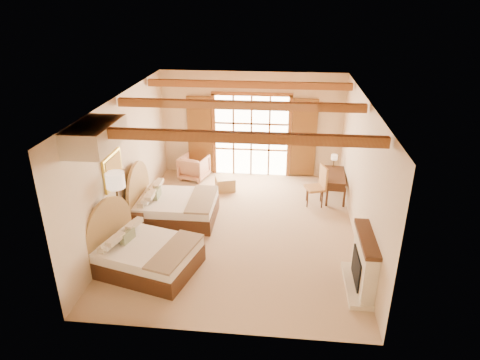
# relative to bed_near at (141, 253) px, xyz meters

# --- Properties ---
(floor) EXTENTS (7.00, 7.00, 0.00)m
(floor) POSITION_rel_bed_near_xyz_m (1.86, 1.83, -0.39)
(floor) COLOR tan
(floor) RESTS_ON ground
(wall_back) EXTENTS (5.50, 0.00, 5.50)m
(wall_back) POSITION_rel_bed_near_xyz_m (1.86, 5.33, 1.21)
(wall_back) COLOR beige
(wall_back) RESTS_ON ground
(wall_left) EXTENTS (0.00, 7.00, 7.00)m
(wall_left) POSITION_rel_bed_near_xyz_m (-0.89, 1.83, 1.21)
(wall_left) COLOR beige
(wall_left) RESTS_ON ground
(wall_right) EXTENTS (0.00, 7.00, 7.00)m
(wall_right) POSITION_rel_bed_near_xyz_m (4.61, 1.83, 1.21)
(wall_right) COLOR beige
(wall_right) RESTS_ON ground
(ceiling) EXTENTS (7.00, 7.00, 0.00)m
(ceiling) POSITION_rel_bed_near_xyz_m (1.86, 1.83, 2.81)
(ceiling) COLOR #A86538
(ceiling) RESTS_ON ground
(ceiling_beams) EXTENTS (5.39, 4.60, 0.18)m
(ceiling_beams) POSITION_rel_bed_near_xyz_m (1.86, 1.83, 2.69)
(ceiling_beams) COLOR olive
(ceiling_beams) RESTS_ON ceiling
(french_doors) EXTENTS (3.95, 0.08, 2.60)m
(french_doors) POSITION_rel_bed_near_xyz_m (1.86, 5.27, 0.86)
(french_doors) COLOR white
(french_doors) RESTS_ON ground
(fireplace) EXTENTS (0.46, 1.40, 1.16)m
(fireplace) POSITION_rel_bed_near_xyz_m (4.46, -0.17, 0.12)
(fireplace) COLOR beige
(fireplace) RESTS_ON ground
(painting) EXTENTS (0.06, 0.95, 0.75)m
(painting) POSITION_rel_bed_near_xyz_m (-0.85, 1.08, 1.36)
(painting) COLOR gold
(painting) RESTS_ON wall_left
(canopy_valance) EXTENTS (0.70, 1.40, 0.45)m
(canopy_valance) POSITION_rel_bed_near_xyz_m (-0.54, -0.17, 2.56)
(canopy_valance) COLOR beige
(canopy_valance) RESTS_ON ceiling
(bed_near) EXTENTS (2.29, 1.91, 1.28)m
(bed_near) POSITION_rel_bed_near_xyz_m (0.00, 0.00, 0.00)
(bed_near) COLOR #432413
(bed_near) RESTS_ON floor
(bed_far) EXTENTS (2.00, 1.56, 1.31)m
(bed_far) POSITION_rel_bed_near_xyz_m (0.06, 2.13, 0.01)
(bed_far) COLOR #432413
(bed_far) RESTS_ON floor
(nightstand) EXTENTS (0.50, 0.50, 0.55)m
(nightstand) POSITION_rel_bed_near_xyz_m (-0.59, 1.49, -0.11)
(nightstand) COLOR #432413
(nightstand) RESTS_ON floor
(floor_lamp) EXTENTS (0.40, 0.40, 1.87)m
(floor_lamp) POSITION_rel_bed_near_xyz_m (-0.64, 0.66, 1.20)
(floor_lamp) COLOR #35291B
(floor_lamp) RESTS_ON floor
(armchair) EXTENTS (0.95, 0.97, 0.73)m
(armchair) POSITION_rel_bed_near_xyz_m (0.14, 4.74, -0.02)
(armchair) COLOR tan
(armchair) RESTS_ON floor
(ottoman) EXTENTS (0.66, 0.66, 0.38)m
(ottoman) POSITION_rel_bed_near_xyz_m (1.20, 4.03, -0.19)
(ottoman) COLOR #A67E48
(ottoman) RESTS_ON floor
(desk) EXTENTS (0.63, 1.31, 0.69)m
(desk) POSITION_rel_bed_near_xyz_m (4.29, 3.88, -0.02)
(desk) COLOR #432413
(desk) RESTS_ON floor
(desk_chair) EXTENTS (0.61, 0.60, 1.10)m
(desk_chair) POSITION_rel_bed_near_xyz_m (3.77, 3.35, -0.04)
(desk_chair) COLOR #B06D41
(desk_chair) RESTS_ON floor
(desk_lamp) EXTENTS (0.18, 0.18, 0.36)m
(desk_lamp) POSITION_rel_bed_near_xyz_m (4.31, 4.45, 0.58)
(desk_lamp) COLOR #35291B
(desk_lamp) RESTS_ON desk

